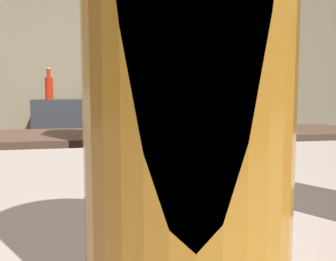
{
  "coord_description": "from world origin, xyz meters",
  "views": [
    {
      "loc": [
        -0.14,
        -1.32,
        1.14
      ],
      "look_at": [
        -0.02,
        -0.75,
        1.08
      ],
      "focal_mm": 38.82,
      "sensor_mm": 36.0,
      "label": 1
    }
  ],
  "objects_px": {
    "bartender": "(136,119)",
    "chefs_knife": "(179,131)",
    "bottle_olive_oil": "(88,89)",
    "pint_glass_far": "(188,111)",
    "bottle_soy": "(99,90)",
    "knife_block": "(286,111)",
    "bottle_hot_sauce": "(49,87)",
    "mixing_bowl": "(101,127)"
  },
  "relations": [
    {
      "from": "mixing_bowl",
      "to": "bottle_soy",
      "type": "height_order",
      "value": "bottle_soy"
    },
    {
      "from": "knife_block",
      "to": "bartender",
      "type": "bearing_deg",
      "value": -152.7
    },
    {
      "from": "knife_block",
      "to": "bottle_olive_oil",
      "type": "bearing_deg",
      "value": 131.91
    },
    {
      "from": "bottle_hot_sauce",
      "to": "mixing_bowl",
      "type": "bearing_deg",
      "value": -71.81
    },
    {
      "from": "bottle_olive_oil",
      "to": "bottle_hot_sauce",
      "type": "xyz_separation_m",
      "value": [
        -0.33,
        -0.01,
        0.02
      ]
    },
    {
      "from": "mixing_bowl",
      "to": "chefs_knife",
      "type": "relative_size",
      "value": 0.79
    },
    {
      "from": "knife_block",
      "to": "pint_glass_far",
      "type": "bearing_deg",
      "value": -120.79
    },
    {
      "from": "bartender",
      "to": "chefs_knife",
      "type": "relative_size",
      "value": 7.43
    },
    {
      "from": "bottle_olive_oil",
      "to": "knife_block",
      "type": "bearing_deg",
      "value": -48.09
    },
    {
      "from": "pint_glass_far",
      "to": "chefs_knife",
      "type": "bearing_deg",
      "value": 76.51
    },
    {
      "from": "pint_glass_far",
      "to": "bottle_soy",
      "type": "distance_m",
      "value": 3.08
    },
    {
      "from": "pint_glass_far",
      "to": "bottle_olive_oil",
      "type": "bearing_deg",
      "value": 91.16
    },
    {
      "from": "chefs_knife",
      "to": "bartender",
      "type": "bearing_deg",
      "value": -102.86
    },
    {
      "from": "bartender",
      "to": "knife_block",
      "type": "height_order",
      "value": "bartender"
    },
    {
      "from": "bartender",
      "to": "chefs_knife",
      "type": "xyz_separation_m",
      "value": [
        0.28,
        0.41,
        -0.1
      ]
    },
    {
      "from": "bottle_hot_sauce",
      "to": "bottle_olive_oil",
      "type": "bearing_deg",
      "value": 1.99
    },
    {
      "from": "mixing_bowl",
      "to": "bottle_olive_oil",
      "type": "bearing_deg",
      "value": 93.58
    },
    {
      "from": "bottle_olive_oil",
      "to": "bartender",
      "type": "bearing_deg",
      "value": -83.51
    },
    {
      "from": "bottle_olive_oil",
      "to": "bottle_soy",
      "type": "relative_size",
      "value": 1.05
    },
    {
      "from": "bartender",
      "to": "bottle_olive_oil",
      "type": "relative_size",
      "value": 7.95
    },
    {
      "from": "pint_glass_far",
      "to": "bottle_soy",
      "type": "xyz_separation_m",
      "value": [
        0.03,
        3.08,
        0.05
      ]
    },
    {
      "from": "chefs_knife",
      "to": "bottle_olive_oil",
      "type": "height_order",
      "value": "bottle_olive_oil"
    },
    {
      "from": "chefs_knife",
      "to": "bottle_hot_sauce",
      "type": "distance_m",
      "value": 1.61
    },
    {
      "from": "knife_block",
      "to": "bottle_soy",
      "type": "relative_size",
      "value": 1.33
    },
    {
      "from": "bottle_olive_oil",
      "to": "pint_glass_far",
      "type": "bearing_deg",
      "value": -88.84
    },
    {
      "from": "mixing_bowl",
      "to": "bottle_hot_sauce",
      "type": "xyz_separation_m",
      "value": [
        -0.4,
        1.23,
        0.24
      ]
    },
    {
      "from": "chefs_knife",
      "to": "pint_glass_far",
      "type": "distance_m",
      "value": 1.81
    },
    {
      "from": "bartender",
      "to": "bottle_olive_oil",
      "type": "distance_m",
      "value": 1.8
    },
    {
      "from": "mixing_bowl",
      "to": "pint_glass_far",
      "type": "height_order",
      "value": "pint_glass_far"
    },
    {
      "from": "knife_block",
      "to": "pint_glass_far",
      "type": "xyz_separation_m",
      "value": [
        -1.1,
        -1.84,
        0.09
      ]
    },
    {
      "from": "mixing_bowl",
      "to": "bottle_hot_sauce",
      "type": "relative_size",
      "value": 0.7
    },
    {
      "from": "bartender",
      "to": "bottle_hot_sauce",
      "type": "relative_size",
      "value": 6.62
    },
    {
      "from": "bottle_soy",
      "to": "bottle_hot_sauce",
      "type": "bearing_deg",
      "value": 174.59
    },
    {
      "from": "chefs_knife",
      "to": "bottle_soy",
      "type": "bearing_deg",
      "value": 128.08
    },
    {
      "from": "mixing_bowl",
      "to": "chefs_knife",
      "type": "xyz_separation_m",
      "value": [
        0.41,
        -0.14,
        -0.02
      ]
    },
    {
      "from": "bottle_olive_oil",
      "to": "bottle_soy",
      "type": "distance_m",
      "value": 0.11
    },
    {
      "from": "bartender",
      "to": "bottle_soy",
      "type": "xyz_separation_m",
      "value": [
        -0.11,
        1.73,
        0.14
      ]
    },
    {
      "from": "chefs_knife",
      "to": "bottle_olive_oil",
      "type": "distance_m",
      "value": 1.48
    },
    {
      "from": "bartender",
      "to": "bottle_soy",
      "type": "height_order",
      "value": "bartender"
    },
    {
      "from": "bottle_soy",
      "to": "chefs_knife",
      "type": "bearing_deg",
      "value": -73.67
    },
    {
      "from": "knife_block",
      "to": "bottle_hot_sauce",
      "type": "relative_size",
      "value": 1.05
    },
    {
      "from": "chefs_knife",
      "to": "bottle_soy",
      "type": "height_order",
      "value": "bottle_soy"
    }
  ]
}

